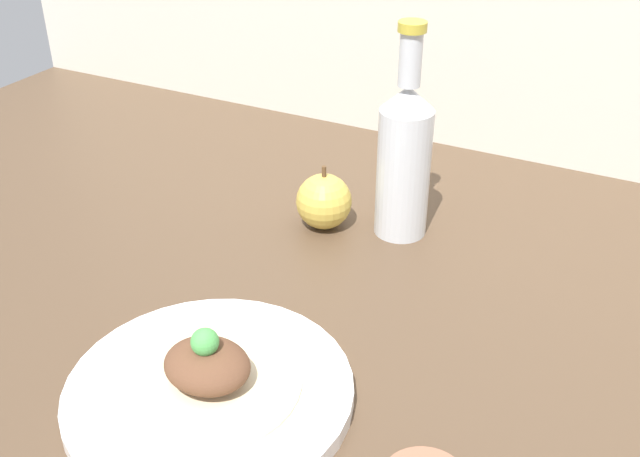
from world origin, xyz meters
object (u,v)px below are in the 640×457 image
at_px(plated_food, 208,370).
at_px(cider_bottle, 404,156).
at_px(plate, 210,390).
at_px(apple, 324,201).

height_order(plated_food, cider_bottle, cider_bottle).
bearing_deg(plate, plated_food, 180.00).
distance_m(plate, apple, 0.36).
bearing_deg(cider_bottle, apple, -160.29).
distance_m(plated_food, cider_bottle, 0.40).
bearing_deg(plate, cider_bottle, 83.31).
distance_m(plated_food, apple, 0.36).
bearing_deg(apple, cider_bottle, 19.71).
bearing_deg(cider_bottle, plate, -96.69).
bearing_deg(plated_food, cider_bottle, 83.31).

